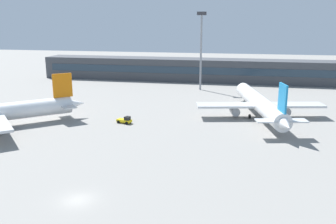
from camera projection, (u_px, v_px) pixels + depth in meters
ground_plane at (150, 123)px, 88.55m from camera, size 400.00×400.00×0.00m
terminal_building at (191, 70)px, 150.81m from camera, size 123.66×12.13×9.00m
airplane_mid at (259, 103)px, 94.40m from camera, size 32.44×45.84×11.45m
baggage_tug_yellow at (125, 120)px, 88.24m from camera, size 3.87×2.57×1.75m
floodlight_tower_west at (201, 46)px, 128.01m from camera, size 3.20×0.80×27.05m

